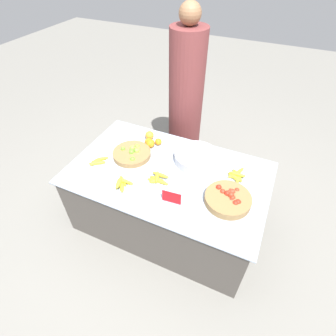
# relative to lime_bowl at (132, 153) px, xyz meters

# --- Properties ---
(ground_plane) EXTENTS (12.00, 12.00, 0.00)m
(ground_plane) POSITION_rel_lime_bowl_xyz_m (0.39, -0.06, -0.68)
(ground_plane) COLOR gray
(market_table) EXTENTS (1.67, 1.02, 0.65)m
(market_table) POSITION_rel_lime_bowl_xyz_m (0.39, -0.06, -0.35)
(market_table) COLOR #4C4742
(market_table) RESTS_ON ground_plane
(lime_bowl) EXTENTS (0.34, 0.34, 0.08)m
(lime_bowl) POSITION_rel_lime_bowl_xyz_m (0.00, 0.00, 0.00)
(lime_bowl) COLOR olive
(lime_bowl) RESTS_ON market_table
(tomato_basket) EXTENTS (0.35, 0.35, 0.10)m
(tomato_basket) POSITION_rel_lime_bowl_xyz_m (0.93, -0.17, 0.01)
(tomato_basket) COLOR olive
(tomato_basket) RESTS_ON market_table
(orange_pile) EXTENTS (0.19, 0.19, 0.08)m
(orange_pile) POSITION_rel_lime_bowl_xyz_m (0.07, 0.23, 0.01)
(orange_pile) COLOR orange
(orange_pile) RESTS_ON market_table
(metal_bowl) EXTENTS (0.38, 0.38, 0.08)m
(metal_bowl) POSITION_rel_lime_bowl_xyz_m (0.55, 0.17, 0.01)
(metal_bowl) COLOR #B7B7BF
(metal_bowl) RESTS_ON market_table
(price_sign) EXTENTS (0.15, 0.02, 0.11)m
(price_sign) POSITION_rel_lime_bowl_xyz_m (0.54, -0.35, 0.03)
(price_sign) COLOR red
(price_sign) RESTS_ON market_table
(banana_bunch_middle_left) EXTENTS (0.19, 0.14, 0.06)m
(banana_bunch_middle_left) POSITION_rel_lime_bowl_xyz_m (0.35, -0.19, -0.00)
(banana_bunch_middle_left) COLOR yellow
(banana_bunch_middle_left) RESTS_ON market_table
(banana_bunch_middle_right) EXTENTS (0.14, 0.17, 0.03)m
(banana_bunch_middle_right) POSITION_rel_lime_bowl_xyz_m (-0.22, -0.21, -0.01)
(banana_bunch_middle_right) COLOR yellow
(banana_bunch_middle_right) RESTS_ON market_table
(banana_bunch_front_center) EXTENTS (0.15, 0.17, 0.06)m
(banana_bunch_front_center) POSITION_rel_lime_bowl_xyz_m (0.11, -0.35, -0.00)
(banana_bunch_front_center) COLOR yellow
(banana_bunch_front_center) RESTS_ON market_table
(banana_bunch_front_right) EXTENTS (0.15, 0.19, 0.05)m
(banana_bunch_front_right) POSITION_rel_lime_bowl_xyz_m (0.93, 0.12, -0.01)
(banana_bunch_front_right) COLOR yellow
(banana_bunch_front_right) RESTS_ON market_table
(vendor_person) EXTENTS (0.36, 0.36, 1.74)m
(vendor_person) POSITION_rel_lime_bowl_xyz_m (0.18, 0.83, 0.13)
(vendor_person) COLOR brown
(vendor_person) RESTS_ON ground_plane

